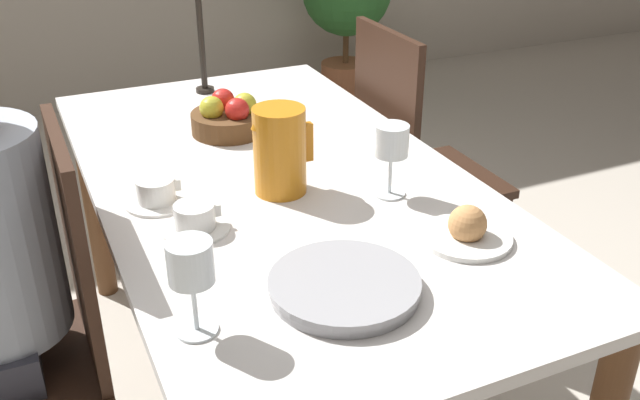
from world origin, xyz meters
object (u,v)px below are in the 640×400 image
(fruit_bowl, at_px, (229,117))
(serving_tray, at_px, (344,286))
(teacup_across, at_px, (156,193))
(candlestick_tall, at_px, (202,44))
(bread_plate, at_px, (467,230))
(red_pitcher, at_px, (280,150))
(teacup_near_person, at_px, (195,219))
(chair_opposite, at_px, (413,164))
(wine_glass_juice, at_px, (191,268))
(potted_plant, at_px, (347,1))
(wine_glass_water, at_px, (392,144))
(chair_person_side, at_px, (37,337))

(fruit_bowl, bearing_deg, serving_tray, -93.59)
(fruit_bowl, bearing_deg, teacup_across, -129.66)
(serving_tray, bearing_deg, fruit_bowl, 86.41)
(teacup_across, bearing_deg, candlestick_tall, 65.67)
(serving_tray, distance_m, bread_plate, 0.33)
(red_pitcher, bearing_deg, teacup_across, 168.10)
(teacup_near_person, distance_m, fruit_bowl, 0.56)
(fruit_bowl, xyz_separation_m, candlestick_tall, (0.04, 0.37, 0.11))
(chair_opposite, xyz_separation_m, red_pitcher, (-0.65, -0.44, 0.34))
(serving_tray, bearing_deg, wine_glass_juice, 179.37)
(teacup_across, xyz_separation_m, bread_plate, (0.55, -0.44, -0.00))
(red_pitcher, height_order, potted_plant, red_pitcher)
(chair_opposite, relative_size, teacup_across, 6.42)
(bread_plate, height_order, candlestick_tall, candlestick_tall)
(wine_glass_water, height_order, serving_tray, wine_glass_water)
(bread_plate, height_order, fruit_bowl, fruit_bowl)
(teacup_near_person, distance_m, teacup_across, 0.16)
(wine_glass_water, xyz_separation_m, wine_glass_juice, (-0.56, -0.31, -0.00))
(red_pitcher, bearing_deg, wine_glass_water, -28.65)
(teacup_across, height_order, bread_plate, bread_plate)
(wine_glass_water, bearing_deg, chair_person_side, 172.21)
(chair_opposite, bearing_deg, teacup_near_person, -58.80)
(red_pitcher, bearing_deg, chair_opposite, 34.01)
(teacup_near_person, bearing_deg, bread_plate, -28.68)
(wine_glass_water, distance_m, bread_plate, 0.28)
(chair_person_side, distance_m, teacup_near_person, 0.45)
(potted_plant, bearing_deg, wine_glass_water, -114.36)
(teacup_across, distance_m, serving_tray, 0.55)
(wine_glass_juice, bearing_deg, serving_tray, -0.63)
(chair_person_side, height_order, serving_tray, chair_person_side)
(red_pitcher, xyz_separation_m, teacup_across, (-0.28, 0.06, -0.08))
(chair_person_side, relative_size, serving_tray, 3.37)
(chair_person_side, bearing_deg, serving_tray, -128.20)
(teacup_near_person, bearing_deg, potted_plant, 57.42)
(chair_person_side, xyz_separation_m, red_pitcher, (0.60, 0.01, 0.34))
(bread_plate, distance_m, potted_plant, 3.04)
(candlestick_tall, bearing_deg, teacup_across, -114.33)
(wine_glass_juice, distance_m, fruit_bowl, 0.91)
(red_pitcher, distance_m, serving_tray, 0.45)
(wine_glass_juice, distance_m, potted_plant, 3.37)
(red_pitcher, relative_size, wine_glass_water, 1.19)
(wine_glass_water, xyz_separation_m, teacup_near_person, (-0.46, 0.03, -0.10))
(red_pitcher, height_order, candlestick_tall, candlestick_tall)
(candlestick_tall, relative_size, potted_plant, 0.43)
(bread_plate, bearing_deg, teacup_across, 141.83)
(serving_tray, xyz_separation_m, bread_plate, (0.32, 0.07, 0.01))
(chair_person_side, xyz_separation_m, wine_glass_water, (0.82, -0.11, 0.36))
(red_pitcher, height_order, serving_tray, red_pitcher)
(candlestick_tall, bearing_deg, potted_plant, 51.07)
(wine_glass_juice, height_order, teacup_near_person, wine_glass_juice)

